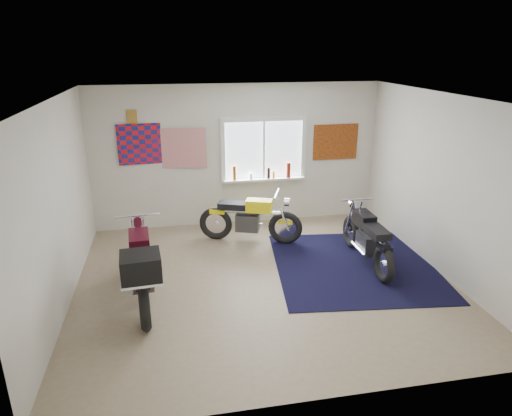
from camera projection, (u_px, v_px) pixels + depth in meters
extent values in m
plane|color=#9E896B|center=(264.00, 281.00, 6.87)|extent=(5.50, 5.50, 0.00)
plane|color=white|center=(265.00, 98.00, 5.96)|extent=(5.50, 5.50, 0.00)
plane|color=silver|center=(238.00, 156.00, 8.73)|extent=(5.50, 0.00, 5.50)
plane|color=silver|center=(321.00, 281.00, 4.10)|extent=(5.50, 0.00, 5.50)
plane|color=silver|center=(58.00, 208.00, 5.93)|extent=(0.00, 5.00, 5.00)
plane|color=silver|center=(442.00, 185.00, 6.90)|extent=(0.00, 5.00, 5.00)
cube|color=black|center=(354.00, 265.00, 7.34)|extent=(2.78, 2.87, 0.01)
cube|color=white|center=(263.00, 150.00, 8.77)|extent=(1.50, 0.02, 1.10)
cube|color=white|center=(264.00, 119.00, 8.56)|extent=(1.66, 0.06, 0.08)
cube|color=white|center=(263.00, 180.00, 8.95)|extent=(1.66, 0.06, 0.08)
cube|color=white|center=(223.00, 152.00, 8.62)|extent=(0.08, 0.06, 1.10)
cube|color=white|center=(303.00, 148.00, 8.89)|extent=(0.08, 0.06, 1.10)
cube|color=white|center=(264.00, 150.00, 8.76)|extent=(0.04, 0.06, 1.10)
cube|color=white|center=(264.00, 179.00, 8.89)|extent=(1.60, 0.16, 0.04)
cylinder|color=#944F15|center=(234.00, 173.00, 8.73)|extent=(0.07, 0.07, 0.28)
cylinder|color=silver|center=(251.00, 176.00, 8.81)|extent=(0.06, 0.06, 0.12)
cylinder|color=black|center=(269.00, 173.00, 8.85)|extent=(0.06, 0.06, 0.22)
cylinder|color=gold|center=(274.00, 175.00, 8.89)|extent=(0.05, 0.05, 0.14)
cylinder|color=maroon|center=(288.00, 170.00, 8.91)|extent=(0.09, 0.09, 0.30)
plane|color=red|center=(146.00, 144.00, 8.31)|extent=(1.00, 0.07, 1.00)
plane|color=red|center=(182.00, 148.00, 8.44)|extent=(0.90, 0.09, 0.90)
cube|color=#A2742E|center=(132.00, 117.00, 8.11)|extent=(0.18, 0.02, 0.24)
cube|color=#A54C14|center=(335.00, 142.00, 8.99)|extent=(0.90, 0.03, 0.70)
torus|color=black|center=(285.00, 228.00, 8.07)|extent=(0.61, 0.32, 0.61)
torus|color=black|center=(216.00, 224.00, 8.26)|extent=(0.61, 0.32, 0.61)
cylinder|color=white|center=(285.00, 228.00, 8.07)|extent=(0.12, 0.12, 0.10)
cylinder|color=white|center=(216.00, 224.00, 8.26)|extent=(0.12, 0.12, 0.10)
cylinder|color=white|center=(250.00, 212.00, 8.08)|extent=(1.10, 0.46, 0.08)
cube|color=#323235|center=(248.00, 222.00, 8.15)|extent=(0.47, 0.38, 0.31)
cylinder|color=white|center=(249.00, 224.00, 8.32)|extent=(0.49, 0.23, 0.06)
cube|color=#FFEC0D|center=(259.00, 206.00, 8.01)|extent=(0.51, 0.38, 0.22)
cube|color=black|center=(232.00, 205.00, 8.09)|extent=(0.55, 0.41, 0.11)
cube|color=#FFEC0D|center=(218.00, 211.00, 8.17)|extent=(0.30, 0.23, 0.07)
cube|color=#FFEC0D|center=(285.00, 222.00, 8.04)|extent=(0.28, 0.21, 0.05)
cylinder|color=white|center=(277.00, 194.00, 7.89)|extent=(0.22, 0.54, 0.03)
cylinder|color=white|center=(287.00, 202.00, 7.91)|extent=(0.13, 0.17, 0.14)
torus|color=black|center=(351.00, 232.00, 7.95)|extent=(0.12, 0.58, 0.58)
torus|color=black|center=(384.00, 264.00, 6.77)|extent=(0.12, 0.58, 0.58)
cylinder|color=white|center=(351.00, 232.00, 7.95)|extent=(0.09, 0.10, 0.10)
cylinder|color=white|center=(384.00, 264.00, 6.77)|extent=(0.09, 0.10, 0.10)
cylinder|color=white|center=(368.00, 230.00, 7.26)|extent=(0.08, 1.15, 0.08)
cube|color=#323235|center=(368.00, 243.00, 7.29)|extent=(0.26, 0.41, 0.31)
cylinder|color=white|center=(359.00, 249.00, 7.29)|extent=(0.06, 0.50, 0.06)
cube|color=black|center=(364.00, 219.00, 7.37)|extent=(0.24, 0.46, 0.22)
cube|color=black|center=(377.00, 232.00, 6.93)|extent=(0.26, 0.50, 0.11)
cube|color=black|center=(384.00, 247.00, 6.72)|extent=(0.15, 0.27, 0.07)
cube|color=black|center=(352.00, 226.00, 7.91)|extent=(0.13, 0.26, 0.05)
cylinder|color=white|center=(358.00, 199.00, 7.58)|extent=(0.57, 0.03, 0.03)
cylinder|color=white|center=(353.00, 204.00, 7.80)|extent=(0.15, 0.09, 0.15)
torus|color=black|center=(141.00, 256.00, 6.94)|extent=(0.19, 0.68, 0.67)
torus|color=black|center=(145.00, 305.00, 5.63)|extent=(0.19, 0.68, 0.67)
cylinder|color=white|center=(141.00, 256.00, 6.94)|extent=(0.11, 0.12, 0.11)
cylinder|color=white|center=(145.00, 305.00, 5.63)|extent=(0.11, 0.12, 0.11)
cylinder|color=white|center=(141.00, 257.00, 6.18)|extent=(0.19, 1.30, 0.09)
cube|color=#323235|center=(142.00, 274.00, 6.21)|extent=(0.32, 0.48, 0.35)
cylinder|color=white|center=(130.00, 282.00, 6.20)|extent=(0.12, 0.57, 0.07)
cube|color=#380914|center=(139.00, 242.00, 6.30)|extent=(0.31, 0.53, 0.25)
cube|color=black|center=(141.00, 260.00, 5.81)|extent=(0.33, 0.59, 0.12)
cube|color=#380914|center=(142.00, 282.00, 5.58)|extent=(0.19, 0.32, 0.08)
cube|color=#380914|center=(140.00, 248.00, 6.90)|extent=(0.17, 0.30, 0.05)
cylinder|color=white|center=(137.00, 215.00, 6.53)|extent=(0.64, 0.09, 0.04)
cylinder|color=white|center=(138.00, 221.00, 6.77)|extent=(0.17, 0.12, 0.16)
cube|color=black|center=(141.00, 266.00, 5.34)|extent=(0.50, 0.47, 0.31)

